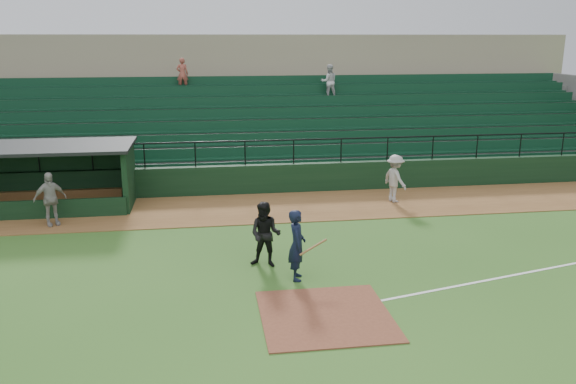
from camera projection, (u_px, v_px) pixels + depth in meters
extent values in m
plane|color=#2F5A1D|center=(317.00, 298.00, 14.48)|extent=(90.00, 90.00, 0.00)
cube|color=brown|center=(277.00, 207.00, 22.13)|extent=(40.00, 4.00, 0.03)
cube|color=brown|center=(326.00, 315.00, 13.53)|extent=(3.00, 3.00, 0.03)
cube|color=black|center=(270.00, 179.00, 24.08)|extent=(36.00, 0.35, 1.20)
cylinder|color=black|center=(269.00, 140.00, 23.67)|extent=(36.00, 0.06, 0.06)
cube|color=slate|center=(258.00, 131.00, 28.46)|extent=(36.00, 9.00, 3.60)
cube|color=#0E3620|center=(259.00, 124.00, 27.86)|extent=(34.56, 8.00, 4.05)
cube|color=gray|center=(247.00, 91.00, 34.31)|extent=(38.00, 3.00, 6.40)
cube|color=slate|center=(250.00, 85.00, 32.27)|extent=(36.00, 2.00, 0.20)
imported|color=silver|center=(329.00, 82.00, 30.15)|extent=(0.85, 0.66, 1.75)
imported|color=#A74C3D|center=(182.00, 74.00, 29.95)|extent=(0.60, 0.39, 1.64)
cube|color=black|center=(21.00, 172.00, 22.76)|extent=(8.50, 0.20, 2.30)
cube|color=black|center=(129.00, 176.00, 22.11)|extent=(0.20, 2.60, 2.30)
cube|color=black|center=(7.00, 148.00, 21.20)|extent=(8.90, 3.20, 0.12)
cube|color=olive|center=(21.00, 197.00, 22.61)|extent=(7.65, 0.40, 0.50)
cube|color=black|center=(2.00, 211.00, 20.43)|extent=(8.50, 0.12, 0.70)
imported|color=black|center=(297.00, 245.00, 15.37)|extent=(0.54, 0.75, 1.92)
cylinder|color=olive|center=(313.00, 247.00, 15.23)|extent=(0.79, 0.34, 0.35)
imported|color=black|center=(265.00, 235.00, 16.26)|extent=(1.10, 0.99, 1.86)
imported|color=#A49E99|center=(395.00, 178.00, 22.59)|extent=(1.06, 1.36, 1.86)
imported|color=#9B9791|center=(50.00, 199.00, 19.73)|extent=(1.17, 0.92, 1.86)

